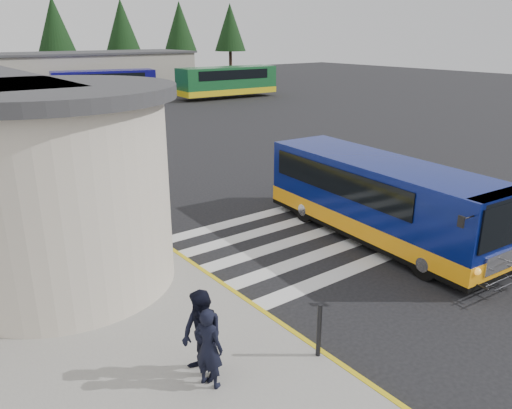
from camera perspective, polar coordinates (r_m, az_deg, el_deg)
ground at (r=16.33m, az=4.13°, el=-2.77°), size 140.00×140.00×0.00m
curb_strip at (r=17.52m, az=-14.79°, el=-1.56°), size 0.12×34.00×0.16m
crosswalk at (r=15.47m, az=4.69°, el=-4.04°), size 8.00×5.35×0.01m
depot_building at (r=55.84m, az=-21.07°, el=13.76°), size 26.40×8.40×4.20m
tree_line at (r=63.48m, az=-23.57°, el=18.19°), size 58.40×4.40×10.00m
transit_bus at (r=15.65m, az=13.93°, el=0.28°), size 3.31×8.83×2.45m
pedestrian_a at (r=8.99m, az=-5.43°, el=-15.96°), size 0.56×0.66×1.52m
pedestrian_b at (r=9.11m, az=-6.19°, el=-14.71°), size 0.71×0.88×1.71m
bollard at (r=9.83m, az=7.21°, el=-14.08°), size 0.09×0.09×1.11m
far_bus_a at (r=49.94m, az=-16.95°, el=13.06°), size 9.58×4.56×2.38m
far_bus_b at (r=50.07m, az=-3.32°, el=13.95°), size 9.99×3.28×2.54m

